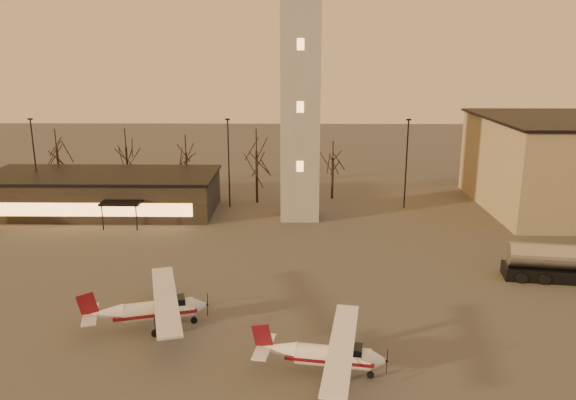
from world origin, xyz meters
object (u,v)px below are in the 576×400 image
Objects in this scene: fuel_truck at (556,266)px; control_tower at (300,62)px; cessna_front at (335,360)px; cessna_rear at (161,313)px; terminal at (102,193)px.

control_tower is at bearing 148.48° from fuel_truck.
cessna_front is 0.94× the size of cessna_rear.
control_tower reaches higher than cessna_front.
cessna_rear is 1.32× the size of fuel_truck.
cessna_front is at bearing -134.48° from fuel_truck.
cessna_rear is at bearing 162.80° from cessna_front.
cessna_front is 22.74m from fuel_truck.
terminal reaches higher than cessna_front.
control_tower is 4.03× the size of fuel_truck.
control_tower is 26.24m from terminal.
cessna_front is at bearing -53.79° from terminal.
fuel_truck is (29.09, 8.25, 0.14)m from cessna_rear.
cessna_rear is at bearing -155.53° from fuel_truck.
control_tower is 34.19m from cessna_front.
cessna_front is 1.24× the size of fuel_truck.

